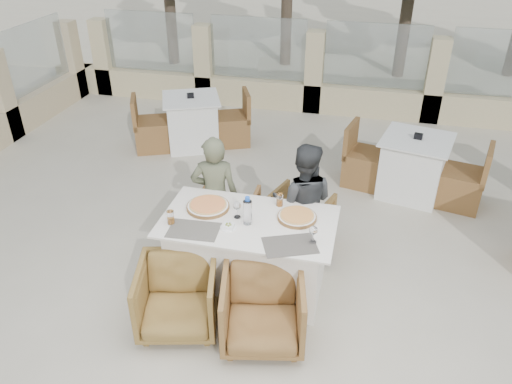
% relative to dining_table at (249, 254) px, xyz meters
% --- Properties ---
extents(ground, '(80.00, 80.00, 0.00)m').
position_rel_dining_table_xyz_m(ground, '(-0.05, 0.00, -0.39)').
color(ground, beige).
rests_on(ground, ground).
extents(sand_patch, '(30.00, 16.00, 0.01)m').
position_rel_dining_table_xyz_m(sand_patch, '(-0.05, 14.00, -0.38)').
color(sand_patch, beige).
rests_on(sand_patch, ground).
extents(perimeter_wall_far, '(10.00, 0.34, 1.60)m').
position_rel_dining_table_xyz_m(perimeter_wall_far, '(-0.05, 4.80, 0.42)').
color(perimeter_wall_far, beige).
rests_on(perimeter_wall_far, ground).
extents(dining_table, '(1.60, 0.90, 0.77)m').
position_rel_dining_table_xyz_m(dining_table, '(0.00, 0.00, 0.00)').
color(dining_table, white).
rests_on(dining_table, ground).
extents(placemat_near_left, '(0.47, 0.33, 0.00)m').
position_rel_dining_table_xyz_m(placemat_near_left, '(-0.43, -0.26, 0.39)').
color(placemat_near_left, '#625D54').
rests_on(placemat_near_left, dining_table).
extents(placemat_near_right, '(0.53, 0.45, 0.00)m').
position_rel_dining_table_xyz_m(placemat_near_right, '(0.44, -0.28, 0.39)').
color(placemat_near_right, '#56514A').
rests_on(placemat_near_right, dining_table).
extents(pizza_left, '(0.53, 0.53, 0.05)m').
position_rel_dining_table_xyz_m(pizza_left, '(-0.42, 0.11, 0.41)').
color(pizza_left, '#EE4F20').
rests_on(pizza_left, dining_table).
extents(pizza_right, '(0.37, 0.37, 0.05)m').
position_rel_dining_table_xyz_m(pizza_right, '(0.43, 0.13, 0.41)').
color(pizza_right, '#D15D1C').
rests_on(pizza_right, dining_table).
extents(water_bottle, '(0.10, 0.10, 0.28)m').
position_rel_dining_table_xyz_m(water_bottle, '(0.00, -0.04, 0.52)').
color(water_bottle, '#9DBDCF').
rests_on(water_bottle, dining_table).
extents(wine_glass_centre, '(0.08, 0.08, 0.18)m').
position_rel_dining_table_xyz_m(wine_glass_centre, '(-0.11, 0.03, 0.48)').
color(wine_glass_centre, white).
rests_on(wine_glass_centre, dining_table).
extents(wine_glass_corner, '(0.10, 0.10, 0.18)m').
position_rel_dining_table_xyz_m(wine_glass_corner, '(0.62, -0.19, 0.48)').
color(wine_glass_corner, white).
rests_on(wine_glass_corner, dining_table).
extents(beer_glass_left, '(0.08, 0.08, 0.13)m').
position_rel_dining_table_xyz_m(beer_glass_left, '(-0.67, -0.21, 0.45)').
color(beer_glass_left, orange).
rests_on(beer_glass_left, dining_table).
extents(beer_glass_right, '(0.07, 0.07, 0.13)m').
position_rel_dining_table_xyz_m(beer_glass_right, '(0.23, 0.32, 0.45)').
color(beer_glass_right, orange).
rests_on(beer_glass_right, dining_table).
extents(olive_dish, '(0.12, 0.12, 0.04)m').
position_rel_dining_table_xyz_m(olive_dish, '(-0.14, -0.15, 0.41)').
color(olive_dish, white).
rests_on(olive_dish, dining_table).
extents(armchair_far_left, '(0.63, 0.65, 0.58)m').
position_rel_dining_table_xyz_m(armchair_far_left, '(-0.42, 0.72, -0.09)').
color(armchair_far_left, olive).
rests_on(armchair_far_left, ground).
extents(armchair_far_right, '(0.80, 0.81, 0.59)m').
position_rel_dining_table_xyz_m(armchair_far_right, '(0.34, 0.83, -0.09)').
color(armchair_far_right, brown).
rests_on(armchair_far_right, ground).
extents(armchair_near_left, '(0.82, 0.84, 0.63)m').
position_rel_dining_table_xyz_m(armchair_near_left, '(-0.48, -0.65, -0.07)').
color(armchair_near_left, olive).
rests_on(armchair_near_left, ground).
extents(armchair_near_right, '(0.82, 0.84, 0.64)m').
position_rel_dining_table_xyz_m(armchair_near_right, '(0.28, -0.63, -0.06)').
color(armchair_near_right, brown).
rests_on(armchair_near_right, ground).
extents(diner_left, '(0.54, 0.42, 1.33)m').
position_rel_dining_table_xyz_m(diner_left, '(-0.49, 0.51, 0.28)').
color(diner_left, '#595D44').
rests_on(diner_left, ground).
extents(diner_right, '(0.67, 0.54, 1.31)m').
position_rel_dining_table_xyz_m(diner_right, '(0.42, 0.59, 0.27)').
color(diner_right, '#323537').
rests_on(diner_right, ground).
extents(bg_table_a, '(1.83, 1.40, 0.77)m').
position_rel_dining_table_xyz_m(bg_table_a, '(-1.62, 2.92, 0.00)').
color(bg_table_a, white).
rests_on(bg_table_a, ground).
extents(bg_table_b, '(1.78, 1.16, 0.77)m').
position_rel_dining_table_xyz_m(bg_table_b, '(1.58, 2.21, 0.00)').
color(bg_table_b, white).
rests_on(bg_table_b, ground).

